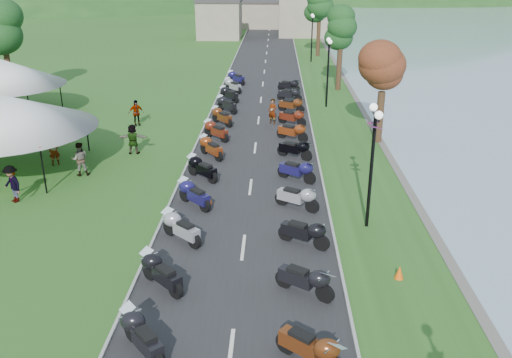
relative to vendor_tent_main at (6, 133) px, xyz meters
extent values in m
cube|color=#272729|center=(12.73, 15.95, -1.99)|extent=(7.00, 120.00, 0.02)
cube|color=gray|center=(10.73, 60.95, 0.50)|extent=(18.00, 16.00, 5.00)
imported|color=slate|center=(2.09, 0.71, -2.00)|extent=(0.71, 0.64, 1.57)
imported|color=slate|center=(3.97, -0.72, -2.00)|extent=(0.95, 0.69, 1.75)
imported|color=slate|center=(2.06, -4.15, -2.00)|extent=(1.19, 1.04, 1.75)
camera|label=1|loc=(13.89, -26.29, 8.15)|focal=38.00mm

